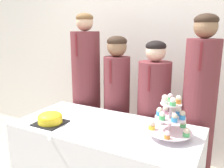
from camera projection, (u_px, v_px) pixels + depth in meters
The scene contains 9 objects.
wall_back at pixel (154, 42), 2.71m from camera, with size 9.00×0.06×2.70m.
table at pixel (106, 168), 1.96m from camera, with size 1.46×0.69×0.75m.
round_cake at pixel (50, 118), 1.91m from camera, with size 0.23×0.23×0.10m.
cake_knife at pixel (49, 131), 1.79m from camera, with size 0.18×0.19×0.01m.
cupcake_stand at pixel (170, 118), 1.65m from camera, with size 0.31×0.31×0.32m.
student_0 at pixel (87, 96), 2.57m from camera, with size 0.30×0.31×1.66m.
student_1 at pixel (117, 109), 2.42m from camera, with size 0.26×0.27×1.44m.
student_2 at pixel (153, 119), 2.25m from camera, with size 0.30×0.31×1.40m.
student_3 at pixel (198, 114), 2.04m from camera, with size 0.28×0.29×1.62m.
Camera 1 is at (0.87, -1.17, 1.50)m, focal length 38.00 mm.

